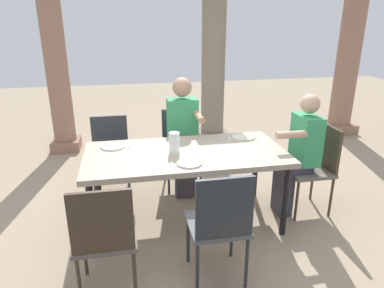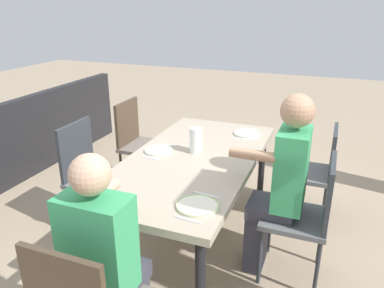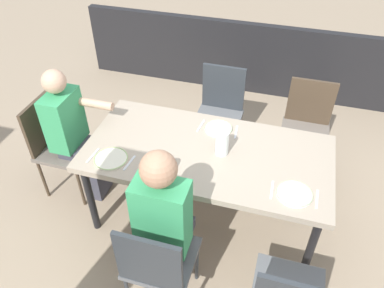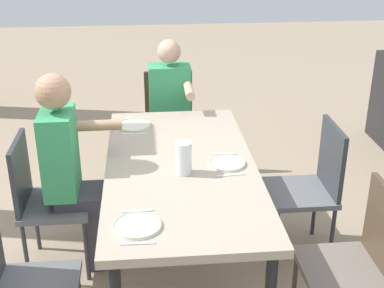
{
  "view_description": "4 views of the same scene",
  "coord_description": "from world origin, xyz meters",
  "px_view_note": "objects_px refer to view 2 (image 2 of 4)",
  "views": [
    {
      "loc": [
        -0.54,
        -3.07,
        1.97
      ],
      "look_at": [
        0.07,
        0.07,
        0.81
      ],
      "focal_mm": 32.98,
      "sensor_mm": 36.0,
      "label": 1
    },
    {
      "loc": [
        2.45,
        0.95,
        1.88
      ],
      "look_at": [
        -0.11,
        -0.04,
        0.83
      ],
      "focal_mm": 34.89,
      "sensor_mm": 36.0,
      "label": 2
    },
    {
      "loc": [
        -0.5,
        2.13,
        2.68
      ],
      "look_at": [
        0.11,
        0.05,
        0.85
      ],
      "focal_mm": 35.36,
      "sensor_mm": 36.0,
      "label": 3
    },
    {
      "loc": [
        -2.99,
        0.21,
        2.25
      ],
      "look_at": [
        0.12,
        -0.08,
        0.85
      ],
      "focal_mm": 50.08,
      "sensor_mm": 36.0,
      "label": 4
    }
  ],
  "objects_px": {
    "chair_west_south": "(138,139)",
    "dining_table": "(192,165)",
    "chair_west_north": "(316,167)",
    "diner_woman_green": "(107,258)",
    "diner_man_white": "(281,182)",
    "plate_0": "(247,133)",
    "plate_2": "(198,206)",
    "water_pitcher": "(196,142)",
    "chair_mid_north": "(308,212)",
    "plate_1": "(159,151)",
    "chair_mid_south": "(90,170)"
  },
  "relations": [
    {
      "from": "chair_west_south",
      "to": "chair_mid_south",
      "type": "height_order",
      "value": "chair_mid_south"
    },
    {
      "from": "diner_woman_green",
      "to": "plate_0",
      "type": "relative_size",
      "value": 5.12
    },
    {
      "from": "plate_2",
      "to": "water_pitcher",
      "type": "height_order",
      "value": "water_pitcher"
    },
    {
      "from": "chair_west_south",
      "to": "plate_0",
      "type": "xyz_separation_m",
      "value": [
        0.06,
        1.16,
        0.23
      ]
    },
    {
      "from": "chair_west_north",
      "to": "chair_mid_north",
      "type": "distance_m",
      "value": 0.83
    },
    {
      "from": "plate_1",
      "to": "water_pitcher",
      "type": "relative_size",
      "value": 1.13
    },
    {
      "from": "plate_0",
      "to": "water_pitcher",
      "type": "bearing_deg",
      "value": -26.11
    },
    {
      "from": "chair_mid_north",
      "to": "chair_mid_south",
      "type": "bearing_deg",
      "value": -90.0
    },
    {
      "from": "diner_woman_green",
      "to": "diner_man_white",
      "type": "bearing_deg",
      "value": 146.97
    },
    {
      "from": "dining_table",
      "to": "plate_1",
      "type": "relative_size",
      "value": 8.3
    },
    {
      "from": "dining_table",
      "to": "plate_2",
      "type": "height_order",
      "value": "plate_2"
    },
    {
      "from": "diner_woman_green",
      "to": "diner_man_white",
      "type": "height_order",
      "value": "diner_man_white"
    },
    {
      "from": "diner_woman_green",
      "to": "plate_1",
      "type": "bearing_deg",
      "value": -166.36
    },
    {
      "from": "diner_woman_green",
      "to": "plate_0",
      "type": "height_order",
      "value": "diner_woman_green"
    },
    {
      "from": "diner_woman_green",
      "to": "plate_2",
      "type": "xyz_separation_m",
      "value": [
        -0.5,
        0.3,
        0.1
      ]
    },
    {
      "from": "plate_2",
      "to": "diner_woman_green",
      "type": "bearing_deg",
      "value": -31.1
    },
    {
      "from": "chair_mid_north",
      "to": "plate_0",
      "type": "xyz_separation_m",
      "value": [
        -0.77,
        -0.62,
        0.23
      ]
    },
    {
      "from": "dining_table",
      "to": "diner_man_white",
      "type": "distance_m",
      "value": 0.7
    },
    {
      "from": "chair_mid_north",
      "to": "plate_2",
      "type": "height_order",
      "value": "chair_mid_north"
    },
    {
      "from": "plate_2",
      "to": "chair_mid_north",
      "type": "bearing_deg",
      "value": 134.06
    },
    {
      "from": "chair_mid_north",
      "to": "plate_2",
      "type": "distance_m",
      "value": 0.86
    },
    {
      "from": "chair_west_north",
      "to": "diner_man_white",
      "type": "height_order",
      "value": "diner_man_white"
    },
    {
      "from": "chair_west_north",
      "to": "diner_woman_green",
      "type": "xyz_separation_m",
      "value": [
        1.9,
        -0.89,
        0.16
      ]
    },
    {
      "from": "chair_mid_north",
      "to": "plate_1",
      "type": "xyz_separation_m",
      "value": [
        -0.11,
        -1.18,
        0.23
      ]
    },
    {
      "from": "water_pitcher",
      "to": "chair_west_south",
      "type": "bearing_deg",
      "value": -125.48
    },
    {
      "from": "dining_table",
      "to": "diner_woman_green",
      "type": "bearing_deg",
      "value": -0.15
    },
    {
      "from": "chair_mid_north",
      "to": "chair_west_north",
      "type": "bearing_deg",
      "value": -179.8
    },
    {
      "from": "chair_west_north",
      "to": "chair_mid_south",
      "type": "height_order",
      "value": "chair_mid_south"
    },
    {
      "from": "chair_west_south",
      "to": "plate_1",
      "type": "xyz_separation_m",
      "value": [
        0.72,
        0.6,
        0.23
      ]
    },
    {
      "from": "chair_mid_north",
      "to": "diner_woman_green",
      "type": "distance_m",
      "value": 1.4
    },
    {
      "from": "chair_west_north",
      "to": "diner_man_white",
      "type": "relative_size",
      "value": 0.66
    },
    {
      "from": "diner_man_white",
      "to": "plate_0",
      "type": "xyz_separation_m",
      "value": [
        -0.78,
        -0.42,
        0.04
      ]
    },
    {
      "from": "dining_table",
      "to": "water_pitcher",
      "type": "distance_m",
      "value": 0.19
    },
    {
      "from": "chair_mid_north",
      "to": "plate_1",
      "type": "bearing_deg",
      "value": -95.52
    },
    {
      "from": "diner_woman_green",
      "to": "plate_0",
      "type": "bearing_deg",
      "value": 171.56
    },
    {
      "from": "dining_table",
      "to": "diner_man_white",
      "type": "relative_size",
      "value": 1.41
    },
    {
      "from": "chair_west_south",
      "to": "plate_2",
      "type": "xyz_separation_m",
      "value": [
        1.41,
        1.19,
        0.23
      ]
    },
    {
      "from": "chair_mid_south",
      "to": "plate_2",
      "type": "relative_size",
      "value": 3.72
    },
    {
      "from": "chair_west_south",
      "to": "diner_woman_green",
      "type": "bearing_deg",
      "value": 24.98
    },
    {
      "from": "diner_woman_green",
      "to": "water_pitcher",
      "type": "distance_m",
      "value": 1.29
    },
    {
      "from": "chair_mid_north",
      "to": "chair_mid_south",
      "type": "distance_m",
      "value": 1.78
    },
    {
      "from": "plate_0",
      "to": "plate_2",
      "type": "distance_m",
      "value": 1.35
    },
    {
      "from": "chair_west_north",
      "to": "chair_mid_south",
      "type": "relative_size",
      "value": 0.93
    },
    {
      "from": "chair_mid_north",
      "to": "water_pitcher",
      "type": "bearing_deg",
      "value": -102.87
    },
    {
      "from": "dining_table",
      "to": "diner_man_white",
      "type": "bearing_deg",
      "value": 81.87
    },
    {
      "from": "chair_mid_north",
      "to": "diner_woman_green",
      "type": "relative_size",
      "value": 0.73
    },
    {
      "from": "chair_mid_north",
      "to": "chair_mid_south",
      "type": "xyz_separation_m",
      "value": [
        -0.0,
        -1.78,
        0.01
      ]
    },
    {
      "from": "chair_west_south",
      "to": "dining_table",
      "type": "bearing_deg",
      "value": 50.35
    },
    {
      "from": "chair_west_north",
      "to": "plate_0",
      "type": "height_order",
      "value": "chair_west_north"
    },
    {
      "from": "chair_west_north",
      "to": "chair_west_south",
      "type": "bearing_deg",
      "value": -90.0
    }
  ]
}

